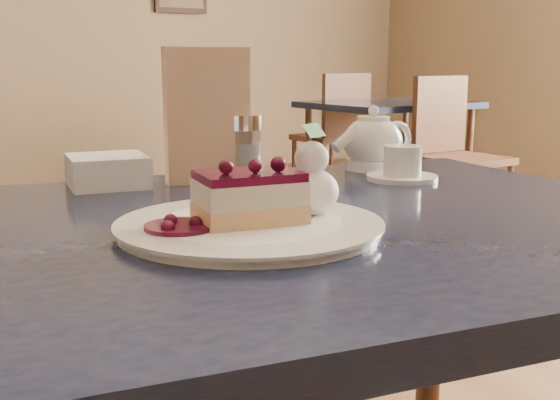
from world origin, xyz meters
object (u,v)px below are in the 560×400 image
main_table (236,284)px  bg_table_far_right (386,204)px  tea_set (378,148)px  dessert_plate (249,227)px  cheesecake_slice (249,197)px

main_table → bg_table_far_right: (2.37, 2.60, -0.60)m
main_table → tea_set: (0.41, 0.24, 0.12)m
tea_set → main_table: bearing=-149.8°
dessert_plate → bg_table_far_right: size_ratio=0.18×
dessert_plate → tea_set: (0.41, 0.29, 0.04)m
main_table → dessert_plate: bearing=-90.0°
cheesecake_slice → bg_table_far_right: 3.63m
cheesecake_slice → dessert_plate: bearing=97.8°
dessert_plate → bg_table_far_right: dessert_plate is taller
main_table → cheesecake_slice: cheesecake_slice is taller
main_table → cheesecake_slice: bearing=-90.0°
tea_set → bg_table_far_right: bearing=50.3°
tea_set → dessert_plate: bearing=-145.4°
dessert_plate → tea_set: 0.51m
bg_table_far_right → tea_set: bearing=-133.6°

